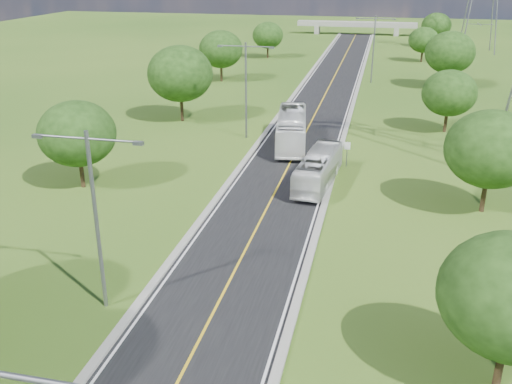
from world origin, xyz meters
TOP-DOWN VIEW (x-y plane):
  - ground at (0.00, 60.00)m, footprint 260.00×260.00m
  - road at (0.00, 66.00)m, footprint 8.00×150.00m
  - curb_left at (-4.25, 66.00)m, footprint 0.50×150.00m
  - curb_right at (4.25, 66.00)m, footprint 0.50×150.00m
  - speed_limit_sign at (5.20, 37.98)m, footprint 0.55×0.09m
  - overpass at (0.00, 140.00)m, footprint 30.00×3.00m
  - streetlight_near_left at (-6.00, 12.00)m, footprint 5.90×0.25m
  - streetlight_mid_left at (-6.00, 45.00)m, footprint 5.90×0.25m
  - streetlight_far_right at (6.00, 78.00)m, footprint 5.90×0.25m
  - tree_lb at (-16.00, 28.00)m, footprint 6.30×6.30m
  - tree_lc at (-15.00, 50.00)m, footprint 7.56×7.56m
  - tree_ld at (-17.00, 74.00)m, footprint 6.72×6.72m
  - tree_le at (-14.50, 98.00)m, footprint 5.88×5.88m
  - tree_rb at (16.00, 30.00)m, footprint 6.72×6.72m
  - tree_rc at (15.00, 52.00)m, footprint 5.88×5.88m
  - tree_rd at (17.00, 76.00)m, footprint 7.14×7.14m
  - tree_re at (14.50, 100.00)m, footprint 5.46×5.46m
  - tree_rf at (18.00, 120.00)m, footprint 6.30×6.30m
  - bus_outbound at (3.20, 32.81)m, footprint 3.25×10.09m
  - bus_inbound at (-0.83, 43.33)m, footprint 4.46×12.28m

SIDE VIEW (x-z plane):
  - ground at x=0.00m, z-range 0.00..0.00m
  - road at x=0.00m, z-range 0.00..0.06m
  - curb_left at x=-4.25m, z-range 0.00..0.22m
  - curb_right at x=4.25m, z-range 0.00..0.22m
  - bus_outbound at x=3.20m, z-range 0.06..2.82m
  - speed_limit_sign at x=5.20m, z-range 0.40..2.80m
  - bus_inbound at x=-0.83m, z-range 0.06..3.40m
  - overpass at x=0.00m, z-range 0.81..4.01m
  - tree_re at x=14.50m, z-range 0.85..7.20m
  - tree_le at x=-14.50m, z-range 0.91..7.75m
  - tree_rc at x=15.00m, z-range 0.91..7.75m
  - tree_lb at x=-16.00m, z-range 0.98..8.31m
  - tree_rf at x=18.00m, z-range 0.98..8.31m
  - tree_ld at x=-17.00m, z-range 1.05..8.86m
  - tree_rb at x=16.00m, z-range 1.05..8.86m
  - tree_rd at x=17.00m, z-range 1.11..9.42m
  - tree_lc at x=-15.00m, z-range 1.18..9.97m
  - streetlight_near_left at x=-6.00m, z-range 0.94..10.94m
  - streetlight_mid_left at x=-6.00m, z-range 0.94..10.94m
  - streetlight_far_right at x=6.00m, z-range 0.94..10.94m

